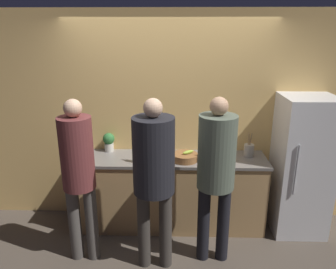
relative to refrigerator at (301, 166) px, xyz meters
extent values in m
plane|color=#4C4238|center=(-1.57, -0.30, -0.83)|extent=(14.00, 14.00, 0.00)
cube|color=#E0B266|center=(-1.57, 0.32, 0.47)|extent=(5.20, 0.06, 2.60)
cube|color=tan|center=(-1.57, 0.04, -0.39)|extent=(2.30, 0.57, 0.87)
cube|color=slate|center=(-1.57, 0.04, 0.06)|extent=(2.33, 0.60, 0.03)
cube|color=white|center=(0.00, 0.00, 0.00)|extent=(0.60, 0.60, 1.66)
cylinder|color=#99999E|center=(-0.18, -0.32, 0.08)|extent=(0.02, 0.02, 0.58)
cylinder|color=#4C4742|center=(-2.54, -0.63, -0.41)|extent=(0.13, 0.13, 0.84)
cylinder|color=#4C4742|center=(-2.36, -0.63, -0.41)|extent=(0.13, 0.13, 0.84)
cylinder|color=brown|center=(-2.45, -0.63, 0.38)|extent=(0.33, 0.33, 0.74)
sphere|color=#DBAD89|center=(-2.45, -0.63, 0.83)|extent=(0.18, 0.18, 0.18)
cylinder|color=#38332D|center=(-1.80, -0.73, -0.40)|extent=(0.13, 0.13, 0.86)
cylinder|color=#38332D|center=(-1.58, -0.73, -0.40)|extent=(0.13, 0.13, 0.86)
cylinder|color=black|center=(-1.69, -0.73, 0.40)|extent=(0.40, 0.40, 0.75)
sphere|color=#DBAD89|center=(-1.69, -0.73, 0.86)|extent=(0.18, 0.18, 0.18)
cylinder|color=black|center=(-1.19, -0.61, -0.41)|extent=(0.13, 0.13, 0.85)
cylinder|color=black|center=(-0.98, -0.61, -0.41)|extent=(0.13, 0.13, 0.85)
cylinder|color=#515B4C|center=(-1.08, -0.61, 0.39)|extent=(0.37, 0.37, 0.75)
sphere|color=tan|center=(-1.08, -0.61, 0.85)|extent=(0.18, 0.18, 0.18)
cylinder|color=brown|center=(-1.38, -0.06, 0.12)|extent=(0.30, 0.30, 0.08)
ellipsoid|color=#99BC38|center=(-1.34, -0.06, 0.18)|extent=(0.15, 0.12, 0.04)
cylinder|color=#ADA393|center=(-0.61, 0.09, 0.15)|extent=(0.12, 0.12, 0.15)
cylinder|color=#99754C|center=(-0.62, 0.09, 0.26)|extent=(0.01, 0.05, 0.23)
cylinder|color=#99754C|center=(-0.60, 0.10, 0.26)|extent=(0.03, 0.05, 0.23)
cylinder|color=#99754C|center=(-0.61, 0.08, 0.26)|extent=(0.05, 0.01, 0.23)
cylinder|color=#333338|center=(-1.93, -0.13, 0.16)|extent=(0.06, 0.06, 0.17)
cylinder|color=#333338|center=(-1.93, -0.13, 0.28)|extent=(0.03, 0.03, 0.05)
cylinder|color=black|center=(-1.93, -0.13, 0.32)|extent=(0.03, 0.03, 0.02)
cylinder|color=silver|center=(-1.15, -0.14, 0.16)|extent=(0.05, 0.05, 0.17)
cylinder|color=silver|center=(-1.15, -0.14, 0.28)|extent=(0.02, 0.02, 0.05)
cylinder|color=black|center=(-1.15, -0.14, 0.31)|extent=(0.03, 0.03, 0.02)
cylinder|color=#236033|center=(-2.62, -0.04, 0.16)|extent=(0.06, 0.06, 0.16)
cylinder|color=#236033|center=(-2.62, -0.04, 0.26)|extent=(0.03, 0.03, 0.05)
cylinder|color=black|center=(-2.62, -0.04, 0.29)|extent=(0.03, 0.03, 0.02)
cylinder|color=#335184|center=(-1.76, 0.14, 0.12)|extent=(0.07, 0.07, 0.08)
cylinder|color=white|center=(-1.01, -0.10, 0.12)|extent=(0.08, 0.08, 0.09)
cylinder|color=beige|center=(-2.32, 0.22, 0.13)|extent=(0.11, 0.11, 0.10)
sphere|color=#2D6B33|center=(-2.32, 0.22, 0.24)|extent=(0.14, 0.14, 0.14)
camera|label=1|loc=(-1.48, -3.60, 1.55)|focal=35.00mm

